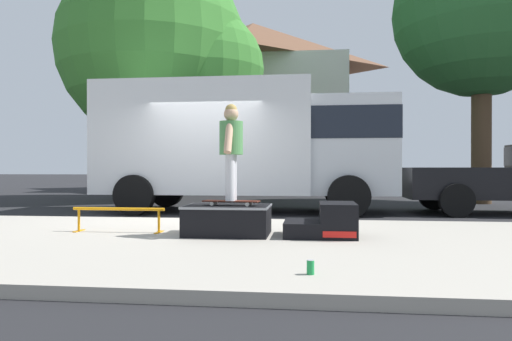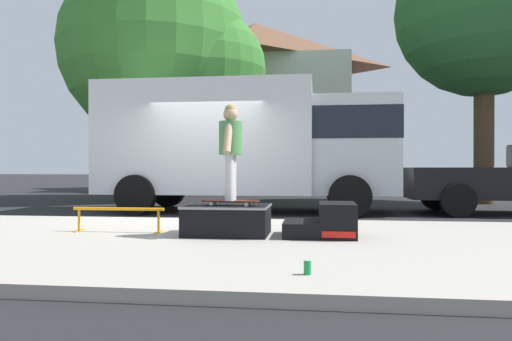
# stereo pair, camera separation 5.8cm
# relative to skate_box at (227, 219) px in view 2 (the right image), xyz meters

# --- Properties ---
(ground_plane) EXTENTS (140.00, 140.00, 0.00)m
(ground_plane) POSITION_rel_skate_box_xyz_m (-1.15, 2.56, -0.34)
(ground_plane) COLOR black
(sidewalk_slab) EXTENTS (50.00, 5.00, 0.12)m
(sidewalk_slab) POSITION_rel_skate_box_xyz_m (-1.15, -0.44, -0.28)
(sidewalk_slab) COLOR #A8A093
(sidewalk_slab) RESTS_ON ground
(skate_box) EXTENTS (1.16, 0.84, 0.41)m
(skate_box) POSITION_rel_skate_box_xyz_m (0.00, 0.00, 0.00)
(skate_box) COLOR black
(skate_box) RESTS_ON sidewalk_slab
(kicker_ramp) EXTENTS (0.96, 0.80, 0.46)m
(kicker_ramp) POSITION_rel_skate_box_xyz_m (1.36, -0.00, -0.03)
(kicker_ramp) COLOR black
(kicker_ramp) RESTS_ON sidewalk_slab
(grind_rail) EXTENTS (1.37, 0.28, 0.35)m
(grind_rail) POSITION_rel_skate_box_xyz_m (-1.62, 0.10, 0.04)
(grind_rail) COLOR orange
(grind_rail) RESTS_ON sidewalk_slab
(skateboard) EXTENTS (0.80, 0.28, 0.07)m
(skateboard) POSITION_rel_skate_box_xyz_m (0.06, -0.05, 0.25)
(skateboard) COLOR #4C1E14
(skateboard) RESTS_ON skate_box
(skater_kid) EXTENTS (0.32, 0.68, 1.33)m
(skater_kid) POSITION_rel_skate_box_xyz_m (0.06, -0.05, 1.04)
(skater_kid) COLOR silver
(skater_kid) RESTS_ON skateboard
(soda_can) EXTENTS (0.07, 0.07, 0.13)m
(soda_can) POSITION_rel_skate_box_xyz_m (1.14, -2.31, -0.16)
(soda_can) COLOR #198C3F
(soda_can) RESTS_ON sidewalk_slab
(box_truck) EXTENTS (6.91, 2.63, 3.05)m
(box_truck) POSITION_rel_skate_box_xyz_m (-0.38, 4.76, 1.36)
(box_truck) COLOR silver
(box_truck) RESTS_ON ground
(street_tree_main) EXTENTS (6.88, 6.25, 8.18)m
(street_tree_main) POSITION_rel_skate_box_xyz_m (-3.75, 8.79, 4.54)
(street_tree_main) COLOR brown
(street_tree_main) RESTS_ON ground
(street_tree_neighbour) EXTENTS (5.65, 5.14, 8.31)m
(street_tree_neighbour) POSITION_rel_skate_box_xyz_m (6.47, 8.10, 5.24)
(street_tree_neighbour) COLOR brown
(street_tree_neighbour) RESTS_ON ground
(house_behind) EXTENTS (9.54, 8.23, 8.40)m
(house_behind) POSITION_rel_skate_box_xyz_m (-1.76, 16.96, 3.90)
(house_behind) COLOR silver
(house_behind) RESTS_ON ground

